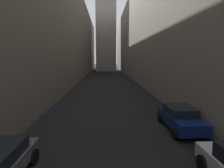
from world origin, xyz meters
name	(u,v)px	position (x,y,z in m)	size (l,w,h in m)	color
ground_plane	(107,82)	(0.00, 48.00, 0.00)	(264.00, 264.00, 0.00)	black
building_block_left	(51,33)	(-11.06, 50.00, 9.52)	(11.12, 108.00, 19.05)	#60594F
building_block_right	(163,32)	(11.32, 50.00, 9.85)	(11.64, 108.00, 19.70)	gray
parked_car_right_far	(180,118)	(4.40, 22.73, 0.76)	(1.97, 4.22, 1.46)	navy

